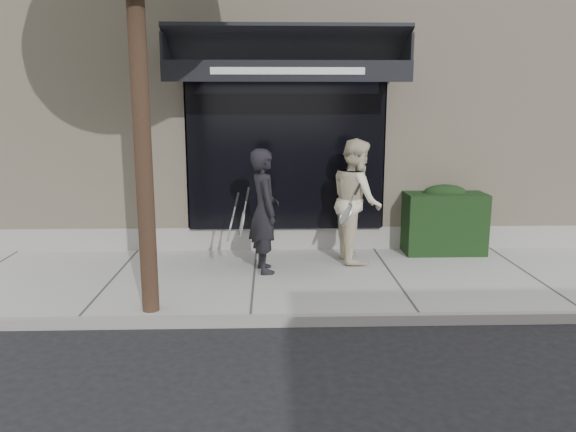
{
  "coord_description": "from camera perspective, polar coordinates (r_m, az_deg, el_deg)",
  "views": [
    {
      "loc": [
        -1.75,
        -7.73,
        2.57
      ],
      "look_at": [
        -1.49,
        0.6,
        0.88
      ],
      "focal_mm": 35.0,
      "sensor_mm": 36.0,
      "label": 1
    }
  ],
  "objects": [
    {
      "name": "sidewalk",
      "position": [
        8.31,
        10.54,
        -6.31
      ],
      "size": [
        20.0,
        3.0,
        0.12
      ],
      "primitive_type": "cube",
      "color": "#9F9F9A",
      "rests_on": "ground"
    },
    {
      "name": "curb",
      "position": [
        6.89,
        13.28,
        -10.12
      ],
      "size": [
        20.0,
        0.1,
        0.14
      ],
      "primitive_type": "cube",
      "color": "gray",
      "rests_on": "ground"
    },
    {
      "name": "ground",
      "position": [
        8.33,
        10.52,
        -6.7
      ],
      "size": [
        80.0,
        80.0,
        0.0
      ],
      "primitive_type": "plane",
      "color": "black",
      "rests_on": "ground"
    },
    {
      "name": "pedestrian_back",
      "position": [
        8.77,
        6.97,
        1.59
      ],
      "size": [
        0.81,
        1.03,
        1.92
      ],
      "color": "beige",
      "rests_on": "sidewalk"
    },
    {
      "name": "hedge",
      "position": [
        9.61,
        15.52,
        -0.43
      ],
      "size": [
        1.3,
        0.7,
        1.14
      ],
      "color": "black",
      "rests_on": "sidewalk"
    },
    {
      "name": "pedestrian_front",
      "position": [
        8.14,
        -2.46,
        0.5
      ],
      "size": [
        0.86,
        0.88,
        1.81
      ],
      "color": "black",
      "rests_on": "sidewalk"
    },
    {
      "name": "building_facade",
      "position": [
        12.81,
        6.18,
        12.15
      ],
      "size": [
        14.3,
        8.04,
        5.64
      ],
      "color": "#C6B597",
      "rests_on": "ground"
    }
  ]
}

